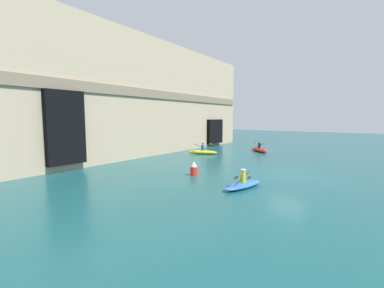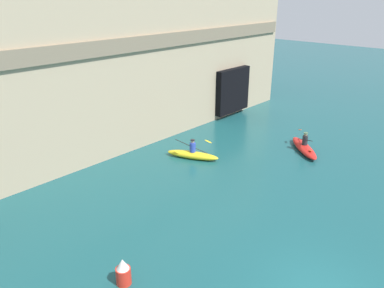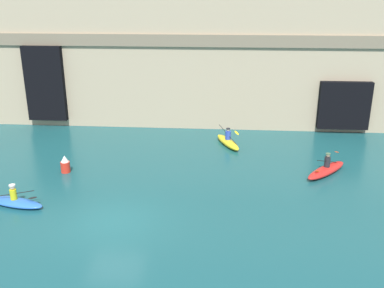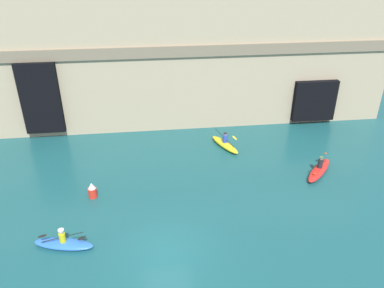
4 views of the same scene
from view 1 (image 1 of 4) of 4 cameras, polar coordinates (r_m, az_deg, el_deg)
ground_plane at (r=19.26m, az=20.49°, el=-6.39°), size 120.00×120.00×0.00m
cliff_bluff at (r=29.32m, az=-11.91°, el=9.78°), size 35.16×6.22×12.10m
kayak_red at (r=30.90m, az=14.72°, el=-1.21°), size 2.92×3.11×1.22m
kayak_blue at (r=14.95m, az=11.24°, el=-8.80°), size 3.15×1.54×1.08m
kayak_yellow at (r=28.01m, az=2.42°, el=-1.72°), size 1.87×3.15×1.22m
marker_buoy at (r=17.71m, az=0.44°, el=-5.55°), size 0.51×0.51×0.99m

